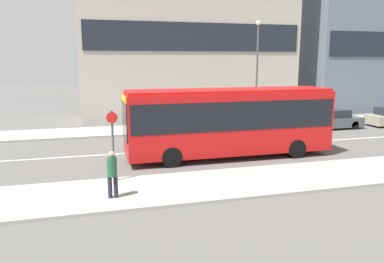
# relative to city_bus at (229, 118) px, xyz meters

# --- Properties ---
(ground_plane) EXTENTS (120.00, 120.00, 0.00)m
(ground_plane) POSITION_rel_city_bus_xyz_m (-2.09, 2.09, -1.99)
(ground_plane) COLOR #595654
(sidewalk_near) EXTENTS (44.00, 3.50, 0.13)m
(sidewalk_near) POSITION_rel_city_bus_xyz_m (-2.09, -4.16, -1.93)
(sidewalk_near) COLOR #A39E93
(sidewalk_near) RESTS_ON ground_plane
(sidewalk_far) EXTENTS (44.00, 3.50, 0.13)m
(sidewalk_far) POSITION_rel_city_bus_xyz_m (-2.09, 8.34, -1.93)
(sidewalk_far) COLOR #A39E93
(sidewalk_far) RESTS_ON ground_plane
(lane_centerline) EXTENTS (41.80, 0.16, 0.01)m
(lane_centerline) POSITION_rel_city_bus_xyz_m (-2.09, 2.09, -1.99)
(lane_centerline) COLOR silver
(lane_centerline) RESTS_ON ground_plane
(city_bus) EXTENTS (10.45, 2.48, 3.47)m
(city_bus) POSITION_rel_city_bus_xyz_m (0.00, 0.00, 0.00)
(city_bus) COLOR red
(city_bus) RESTS_ON ground_plane
(parked_car_0) EXTENTS (4.10, 1.72, 1.40)m
(parked_car_0) POSITION_rel_city_bus_xyz_m (10.13, 5.64, -1.33)
(parked_car_0) COLOR #4C5156
(parked_car_0) RESTS_ON ground_plane
(pedestrian_near_stop) EXTENTS (0.35, 0.34, 1.68)m
(pedestrian_near_stop) POSITION_rel_city_bus_xyz_m (-6.10, -4.73, -0.91)
(pedestrian_near_stop) COLOR #23232D
(pedestrian_near_stop) RESTS_ON sidewalk_near
(bus_stop_sign) EXTENTS (0.44, 0.12, 2.84)m
(bus_stop_sign) POSITION_rel_city_bus_xyz_m (-5.94, -2.83, -0.21)
(bus_stop_sign) COLOR #4C4C51
(bus_stop_sign) RESTS_ON sidewalk_near
(street_lamp) EXTENTS (0.36, 0.36, 7.52)m
(street_lamp) POSITION_rel_city_bus_xyz_m (5.04, 7.75, 2.67)
(street_lamp) COLOR #4C4C51
(street_lamp) RESTS_ON sidewalk_far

